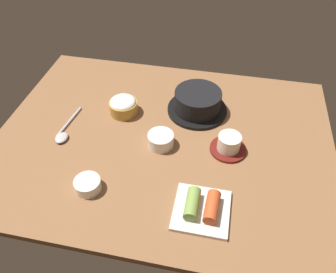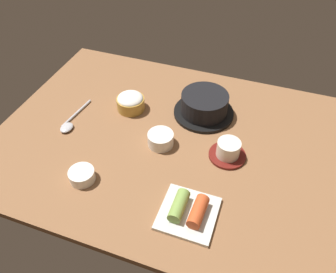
{
  "view_description": "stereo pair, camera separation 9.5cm",
  "coord_description": "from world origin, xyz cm",
  "px_view_note": "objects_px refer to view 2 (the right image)",
  "views": [
    {
      "loc": [
        15.6,
        -68.22,
        71.64
      ],
      "look_at": [
        2.0,
        -2.0,
        5.0
      ],
      "focal_mm": 35.28,
      "sensor_mm": 36.0,
      "label": 1
    },
    {
      "loc": [
        24.73,
        -65.67,
        71.64
      ],
      "look_at": [
        2.0,
        -2.0,
        5.0
      ],
      "focal_mm": 35.28,
      "sensor_mm": 36.0,
      "label": 2
    }
  ],
  "objects_px": {
    "rice_bowl": "(131,102)",
    "tea_cup_with_saucer": "(228,150)",
    "side_bowl_near": "(82,175)",
    "spoon": "(70,123)",
    "banchan_cup_center": "(161,139)",
    "stone_pot": "(204,105)",
    "kimchi_plate": "(188,211)"
  },
  "relations": [
    {
      "from": "stone_pot",
      "to": "tea_cup_with_saucer",
      "type": "bearing_deg",
      "value": -54.47
    },
    {
      "from": "banchan_cup_center",
      "to": "spoon",
      "type": "height_order",
      "value": "banchan_cup_center"
    },
    {
      "from": "kimchi_plate",
      "to": "spoon",
      "type": "distance_m",
      "value": 0.48
    },
    {
      "from": "tea_cup_with_saucer",
      "to": "kimchi_plate",
      "type": "bearing_deg",
      "value": -102.35
    },
    {
      "from": "kimchi_plate",
      "to": "side_bowl_near",
      "type": "distance_m",
      "value": 0.3
    },
    {
      "from": "tea_cup_with_saucer",
      "to": "banchan_cup_center",
      "type": "relative_size",
      "value": 1.39
    },
    {
      "from": "tea_cup_with_saucer",
      "to": "spoon",
      "type": "distance_m",
      "value": 0.49
    },
    {
      "from": "stone_pot",
      "to": "tea_cup_with_saucer",
      "type": "height_order",
      "value": "stone_pot"
    },
    {
      "from": "stone_pot",
      "to": "kimchi_plate",
      "type": "relative_size",
      "value": 1.42
    },
    {
      "from": "side_bowl_near",
      "to": "spoon",
      "type": "distance_m",
      "value": 0.23
    },
    {
      "from": "banchan_cup_center",
      "to": "kimchi_plate",
      "type": "bearing_deg",
      "value": -54.27
    },
    {
      "from": "side_bowl_near",
      "to": "tea_cup_with_saucer",
      "type": "bearing_deg",
      "value": 31.4
    },
    {
      "from": "spoon",
      "to": "stone_pot",
      "type": "bearing_deg",
      "value": 26.68
    },
    {
      "from": "side_bowl_near",
      "to": "spoon",
      "type": "relative_size",
      "value": 0.4
    },
    {
      "from": "stone_pot",
      "to": "rice_bowl",
      "type": "xyz_separation_m",
      "value": [
        -0.23,
        -0.05,
        -0.01
      ]
    },
    {
      "from": "stone_pot",
      "to": "tea_cup_with_saucer",
      "type": "relative_size",
      "value": 1.83
    },
    {
      "from": "banchan_cup_center",
      "to": "tea_cup_with_saucer",
      "type": "bearing_deg",
      "value": 5.3
    },
    {
      "from": "stone_pot",
      "to": "side_bowl_near",
      "type": "relative_size",
      "value": 2.82
    },
    {
      "from": "spoon",
      "to": "kimchi_plate",
      "type": "bearing_deg",
      "value": -22.77
    },
    {
      "from": "banchan_cup_center",
      "to": "side_bowl_near",
      "type": "height_order",
      "value": "banchan_cup_center"
    },
    {
      "from": "banchan_cup_center",
      "to": "kimchi_plate",
      "type": "height_order",
      "value": "kimchi_plate"
    },
    {
      "from": "banchan_cup_center",
      "to": "side_bowl_near",
      "type": "distance_m",
      "value": 0.24
    },
    {
      "from": "banchan_cup_center",
      "to": "spoon",
      "type": "xyz_separation_m",
      "value": [
        -0.3,
        -0.02,
        -0.01
      ]
    },
    {
      "from": "rice_bowl",
      "to": "kimchi_plate",
      "type": "height_order",
      "value": "rice_bowl"
    },
    {
      "from": "stone_pot",
      "to": "banchan_cup_center",
      "type": "relative_size",
      "value": 2.54
    },
    {
      "from": "stone_pot",
      "to": "banchan_cup_center",
      "type": "height_order",
      "value": "stone_pot"
    },
    {
      "from": "rice_bowl",
      "to": "tea_cup_with_saucer",
      "type": "distance_m",
      "value": 0.36
    },
    {
      "from": "stone_pot",
      "to": "rice_bowl",
      "type": "bearing_deg",
      "value": -166.64
    },
    {
      "from": "rice_bowl",
      "to": "tea_cup_with_saucer",
      "type": "bearing_deg",
      "value": -16.53
    },
    {
      "from": "rice_bowl",
      "to": "banchan_cup_center",
      "type": "height_order",
      "value": "rice_bowl"
    },
    {
      "from": "rice_bowl",
      "to": "tea_cup_with_saucer",
      "type": "height_order",
      "value": "rice_bowl"
    },
    {
      "from": "rice_bowl",
      "to": "banchan_cup_center",
      "type": "xyz_separation_m",
      "value": [
        0.15,
        -0.12,
        -0.01
      ]
    }
  ]
}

